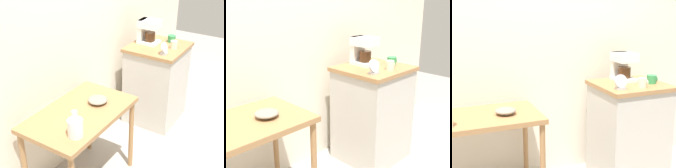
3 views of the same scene
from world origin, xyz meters
The scene contains 10 objects.
ground_plane centered at (0.00, 0.00, 0.00)m, with size 8.00×8.00×0.00m, color gray.
back_wall centered at (0.10, 0.46, 1.40)m, with size 4.40×0.10×2.80m, color beige.
wooden_table centered at (-0.56, 0.07, 0.66)m, with size 0.94×0.57×0.76m.
kitchen_counter centered at (0.76, 0.01, 0.46)m, with size 0.62×0.58×0.92m.
bowl_stoneware centered at (-0.37, 0.03, 0.79)m, with size 0.16×0.16×0.05m.
glass_carafe_vase centered at (-0.83, -0.10, 0.84)m, with size 0.11×0.11×0.21m.
coffee_maker centered at (0.77, 0.15, 1.06)m, with size 0.18×0.22×0.26m.
mug_tall_green centered at (0.94, -0.07, 0.95)m, with size 0.09×0.08×0.08m.
mug_small_cream centered at (0.77, -0.16, 0.96)m, with size 0.08×0.07×0.08m.
table_clock centered at (0.57, -0.14, 0.97)m, with size 0.11×0.06×0.13m.
Camera 1 is at (-2.30, -1.35, 2.19)m, focal length 52.36 mm.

